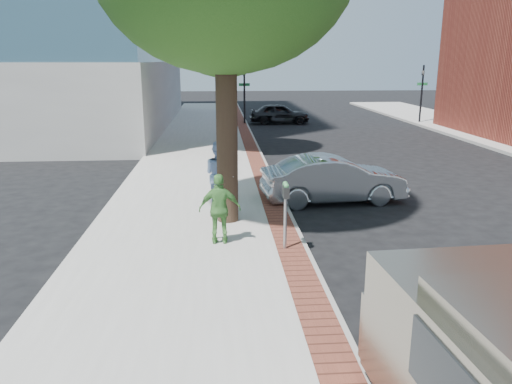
{
  "coord_description": "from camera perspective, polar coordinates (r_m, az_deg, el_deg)",
  "views": [
    {
      "loc": [
        -0.81,
        -10.19,
        4.08
      ],
      "look_at": [
        0.02,
        0.67,
        1.2
      ],
      "focal_mm": 35.0,
      "sensor_mm": 36.0,
      "label": 1
    }
  ],
  "objects": [
    {
      "name": "parking_meter",
      "position": [
        10.5,
        3.4,
        -1.11
      ],
      "size": [
        0.12,
        0.32,
        1.47
      ],
      "color": "gray",
      "rests_on": "sidewalk"
    },
    {
      "name": "person_gray",
      "position": [
        12.54,
        -3.15,
        0.78
      ],
      "size": [
        0.64,
        0.76,
        1.79
      ],
      "primitive_type": "imported",
      "rotation": [
        0.0,
        0.0,
        -1.2
      ],
      "color": "#9B9A9F",
      "rests_on": "sidewalk"
    },
    {
      "name": "brick_strip",
      "position": [
        18.67,
        0.38,
        2.67
      ],
      "size": [
        0.6,
        60.0,
        0.01
      ],
      "primitive_type": "cube",
      "color": "brown",
      "rests_on": "sidewalk"
    },
    {
      "name": "curb",
      "position": [
        18.72,
        1.45,
        2.45
      ],
      "size": [
        0.1,
        60.0,
        0.15
      ],
      "primitive_type": "cube",
      "color": "gray",
      "rests_on": "ground"
    },
    {
      "name": "sedan_silver",
      "position": [
        14.86,
        8.85,
        1.44
      ],
      "size": [
        4.3,
        1.84,
        1.38
      ],
      "primitive_type": "imported",
      "rotation": [
        0.0,
        0.0,
        1.66
      ],
      "color": "#A9ADB1",
      "rests_on": "ground"
    },
    {
      "name": "person_green",
      "position": [
        10.94,
        -4.15,
        -1.95
      ],
      "size": [
        0.92,
        0.39,
        1.57
      ],
      "primitive_type": "imported",
      "rotation": [
        0.0,
        0.0,
        3.13
      ],
      "color": "#4E8E40",
      "rests_on": "sidewalk"
    },
    {
      "name": "tree_far",
      "position": [
        22.23,
        -3.73,
        17.92
      ],
      "size": [
        4.8,
        4.8,
        7.14
      ],
      "color": "black",
      "rests_on": "sidewalk"
    },
    {
      "name": "person_officer",
      "position": [
        13.62,
        -4.22,
        2.01
      ],
      "size": [
        1.12,
        1.13,
        1.85
      ],
      "primitive_type": "imported",
      "rotation": [
        0.0,
        0.0,
        2.31
      ],
      "color": "#88A3D2",
      "rests_on": "sidewalk"
    },
    {
      "name": "sidewalk",
      "position": [
        18.64,
        -6.38,
        2.31
      ],
      "size": [
        5.0,
        60.0,
        0.15
      ],
      "primitive_type": "cube",
      "color": "#9E9991",
      "rests_on": "ground"
    },
    {
      "name": "signal_far",
      "position": [
        34.88,
        18.44,
        11.06
      ],
      "size": [
        0.7,
        0.15,
        3.8
      ],
      "color": "black",
      "rests_on": "ground"
    },
    {
      "name": "bg_car",
      "position": [
        33.51,
        2.71,
        8.95
      ],
      "size": [
        3.97,
        1.68,
        1.34
      ],
      "primitive_type": "imported",
      "rotation": [
        0.0,
        0.0,
        1.55
      ],
      "color": "black",
      "rests_on": "ground"
    },
    {
      "name": "office_base",
      "position": [
        34.48,
        -25.46,
        9.94
      ],
      "size": [
        18.2,
        22.2,
        4.0
      ],
      "primitive_type": "cube",
      "color": "gray",
      "rests_on": "ground"
    },
    {
      "name": "signal_near",
      "position": [
        32.29,
        -1.34,
        11.55
      ],
      "size": [
        0.7,
        0.15,
        3.8
      ],
      "color": "black",
      "rests_on": "ground"
    },
    {
      "name": "ground",
      "position": [
        11.01,
        0.18,
        -6.94
      ],
      "size": [
        120.0,
        120.0,
        0.0
      ],
      "primitive_type": "plane",
      "color": "black",
      "rests_on": "ground"
    }
  ]
}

